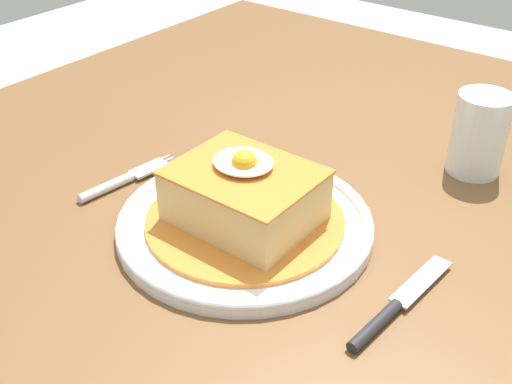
{
  "coord_description": "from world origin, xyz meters",
  "views": [
    {
      "loc": [
        0.32,
        -0.6,
        1.17
      ],
      "look_at": [
        -0.04,
        -0.13,
        0.79
      ],
      "focal_mm": 44.64,
      "sensor_mm": 36.0,
      "label": 1
    }
  ],
  "objects": [
    {
      "name": "drinking_glass",
      "position": [
        0.11,
        0.13,
        0.79
      ],
      "size": [
        0.07,
        0.07,
        0.1
      ],
      "color": "gold",
      "rests_on": "dining_table"
    },
    {
      "name": "fork",
      "position": [
        -0.22,
        -0.17,
        0.75
      ],
      "size": [
        0.03,
        0.14,
        0.01
      ],
      "color": "silver",
      "rests_on": "dining_table"
    },
    {
      "name": "knife",
      "position": [
        0.15,
        -0.17,
        0.75
      ],
      "size": [
        0.03,
        0.17,
        0.01
      ],
      "color": "#262628",
      "rests_on": "dining_table"
    },
    {
      "name": "sandwich_meal",
      "position": [
        -0.04,
        -0.15,
        0.79
      ],
      "size": [
        0.22,
        0.22,
        0.09
      ],
      "color": "orange",
      "rests_on": "main_plate"
    },
    {
      "name": "dining_table",
      "position": [
        0.0,
        0.0,
        0.65
      ],
      "size": [
        1.19,
        1.09,
        0.75
      ],
      "color": "brown",
      "rests_on": "ground_plane"
    },
    {
      "name": "main_plate",
      "position": [
        -0.04,
        -0.15,
        0.76
      ],
      "size": [
        0.29,
        0.29,
        0.02
      ],
      "color": "white",
      "rests_on": "dining_table"
    }
  ]
}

